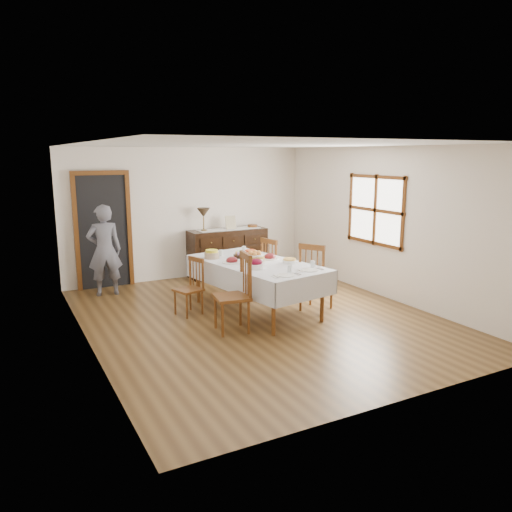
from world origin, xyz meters
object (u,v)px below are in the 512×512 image
chair_left_far (191,286)px  chair_right_near (315,277)px  chair_left_near (236,292)px  chair_right_far (275,267)px  person (104,247)px  sideboard (228,252)px  dining_table (256,268)px  table_lamp (203,213)px

chair_left_far → chair_right_near: (1.81, -0.77, 0.11)m
chair_left_near → chair_right_near: size_ratio=1.01×
chair_right_near → chair_left_near: bearing=68.3°
chair_left_near → chair_left_far: 1.07m
chair_left_far → chair_right_far: bearing=81.0°
chair_right_near → person: 3.73m
chair_left_near → sideboard: chair_left_near is taller
chair_left_far → sideboard: sideboard is taller
dining_table → table_lamp: (0.10, 2.43, 0.61)m
sideboard → table_lamp: 0.98m
chair_right_far → table_lamp: table_lamp is taller
table_lamp → chair_right_near: bearing=-75.2°
chair_left_near → chair_right_near: bearing=107.8°
chair_left_far → chair_right_near: bearing=49.4°
dining_table → table_lamp: bearing=77.8°
chair_left_near → person: bearing=-147.2°
chair_left_far → person: person is taller
table_lamp → chair_left_far: bearing=-117.3°
person → table_lamp: (2.01, 0.34, 0.45)m
chair_right_near → person: (-2.76, 2.49, 0.30)m
chair_right_far → sideboard: size_ratio=0.65×
chair_left_near → chair_left_far: chair_left_near is taller
chair_left_far → dining_table: bearing=51.1°
dining_table → chair_left_near: 0.94m
dining_table → chair_right_far: bearing=32.0°
chair_left_far → chair_right_far: chair_right_far is taller
dining_table → table_lamp: size_ratio=5.45×
sideboard → table_lamp: (-0.51, 0.01, 0.83)m
chair_right_near → person: person is taller
chair_right_near → chair_right_far: size_ratio=1.06×
sideboard → table_lamp: table_lamp is taller
person → dining_table: bearing=137.5°
chair_left_far → person: (-0.95, 1.72, 0.41)m
dining_table → chair_right_near: 0.95m
chair_right_far → table_lamp: (-0.60, 1.81, 0.79)m
chair_left_near → table_lamp: (0.77, 3.08, 0.75)m
dining_table → person: 2.84m
chair_left_far → table_lamp: 2.47m
dining_table → table_lamp: 2.51m
chair_right_far → table_lamp: bearing=7.9°
sideboard → person: (-2.52, -0.32, 0.38)m
chair_right_near → chair_left_far: bearing=35.8°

